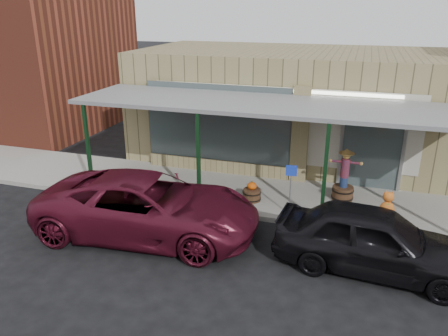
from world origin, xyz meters
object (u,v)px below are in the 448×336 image
(barrel_scarecrow, at_px, (344,183))
(car_maroon, at_px, (148,206))
(handicap_sign, at_px, (291,183))
(parked_sedan, at_px, (374,240))
(barrel_pumpkin, at_px, (252,193))

(barrel_scarecrow, height_order, car_maroon, barrel_scarecrow)
(handicap_sign, relative_size, car_maroon, 0.25)
(car_maroon, bearing_deg, parked_sedan, -94.20)
(barrel_scarecrow, distance_m, parked_sedan, 3.58)
(barrel_scarecrow, xyz_separation_m, handicap_sign, (-1.40, -1.51, 0.41))
(parked_sedan, bearing_deg, barrel_scarecrow, 18.61)
(barrel_pumpkin, relative_size, handicap_sign, 0.44)
(barrel_pumpkin, distance_m, handicap_sign, 1.57)
(barrel_scarecrow, relative_size, car_maroon, 0.28)
(car_maroon, bearing_deg, barrel_scarecrow, -58.72)
(barrel_scarecrow, distance_m, barrel_pumpkin, 2.84)
(car_maroon, bearing_deg, barrel_pumpkin, -44.71)
(barrel_scarecrow, relative_size, parked_sedan, 0.35)
(barrel_pumpkin, relative_size, car_maroon, 0.11)
(barrel_scarecrow, xyz_separation_m, parked_sedan, (0.87, -3.47, 0.07))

